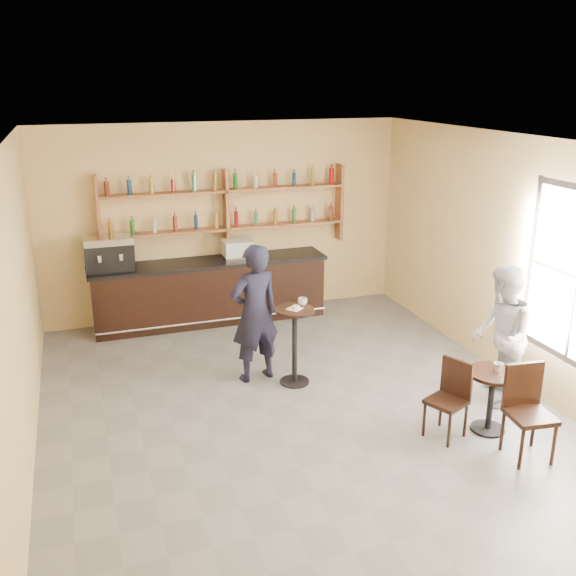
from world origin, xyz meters
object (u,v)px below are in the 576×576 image
object	(u,v)px
pedestal_table	(295,346)
chair_west	(446,401)
espresso_machine	(109,253)
man_main	(255,313)
cafe_table	(491,401)
bar_counter	(210,291)
pastry_case	(238,249)
chair_south	(531,415)
patron_second	(501,336)

from	to	relation	value
pedestal_table	chair_west	distance (m)	2.14
espresso_machine	man_main	bearing A→B (deg)	-52.98
cafe_table	bar_counter	bearing A→B (deg)	117.18
pastry_case	chair_south	distance (m)	5.41
espresso_machine	pedestal_table	bearing A→B (deg)	-49.65
chair_west	espresso_machine	bearing A→B (deg)	-168.06
pedestal_table	chair_south	distance (m)	3.02
pastry_case	patron_second	distance (m)	4.50
espresso_machine	chair_south	world-z (taller)	espresso_machine
espresso_machine	man_main	distance (m)	2.86
chair_west	pastry_case	bearing A→B (deg)	171.04
chair_south	pedestal_table	bearing A→B (deg)	132.13
bar_counter	pedestal_table	size ratio (longest dim) A/B	3.67
bar_counter	chair_south	xyz separation A→B (m)	(2.33, -5.04, -0.01)
bar_counter	patron_second	size ratio (longest dim) A/B	2.18
bar_counter	chair_south	bearing A→B (deg)	-65.19
pastry_case	pedestal_table	size ratio (longest dim) A/B	0.49
chair_south	patron_second	xyz separation A→B (m)	(0.44, 1.18, 0.37)
espresso_machine	chair_south	size ratio (longest dim) A/B	0.72
cafe_table	chair_west	distance (m)	0.56
bar_counter	man_main	world-z (taller)	man_main
cafe_table	chair_west	size ratio (longest dim) A/B	0.83
bar_counter	pedestal_table	xyz separation A→B (m)	(0.57, -2.59, 0.00)
espresso_machine	cafe_table	distance (m)	5.93
pedestal_table	patron_second	size ratio (longest dim) A/B	0.59
espresso_machine	patron_second	distance (m)	5.81
chair_south	patron_second	bearing A→B (deg)	75.71
man_main	chair_west	distance (m)	2.69
espresso_machine	pastry_case	distance (m)	2.03
espresso_machine	cafe_table	world-z (taller)	espresso_machine
pedestal_table	man_main	distance (m)	0.68
bar_counter	espresso_machine	world-z (taller)	espresso_machine
man_main	chair_south	world-z (taller)	man_main
patron_second	chair_south	bearing A→B (deg)	6.71
pedestal_table	bar_counter	bearing A→B (deg)	102.38
pastry_case	chair_west	world-z (taller)	pastry_case
cafe_table	chair_west	xyz separation A→B (m)	(-0.55, 0.05, 0.08)
cafe_table	patron_second	bearing A→B (deg)	49.38
pedestal_table	patron_second	xyz separation A→B (m)	(2.21, -1.27, 0.36)
chair_west	man_main	bearing A→B (deg)	-167.12
bar_counter	patron_second	world-z (taller)	patron_second
man_main	cafe_table	xyz separation A→B (m)	(2.16, -2.14, -0.56)
bar_counter	chair_west	world-z (taller)	bar_counter
bar_counter	espresso_machine	bearing A→B (deg)	180.00
bar_counter	man_main	xyz separation A→B (m)	(0.12, -2.30, 0.41)
espresso_machine	pedestal_table	distance (m)	3.43
bar_counter	chair_south	distance (m)	5.55
espresso_machine	chair_south	bearing A→B (deg)	-51.27
chair_south	cafe_table	bearing A→B (deg)	101.16
bar_counter	cafe_table	world-z (taller)	bar_counter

